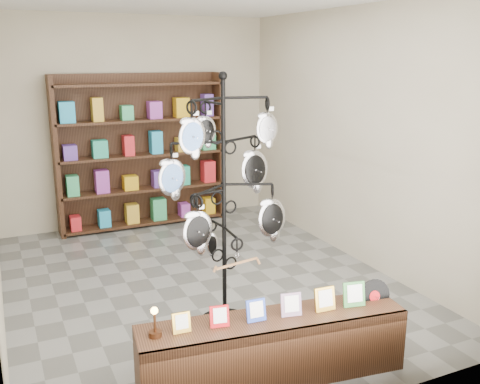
# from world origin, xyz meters

# --- Properties ---
(ground) EXTENTS (5.00, 5.00, 0.00)m
(ground) POSITION_xyz_m (0.00, 0.00, 0.00)
(ground) COLOR slate
(ground) RESTS_ON ground
(room_envelope) EXTENTS (5.00, 5.00, 5.00)m
(room_envelope) POSITION_xyz_m (0.00, 0.00, 1.85)
(room_envelope) COLOR #BBB397
(room_envelope) RESTS_ON ground
(display_tree) EXTENTS (1.18, 1.07, 2.31)m
(display_tree) POSITION_xyz_m (-0.12, -0.99, 1.33)
(display_tree) COLOR black
(display_tree) RESTS_ON ground
(front_shelf) EXTENTS (2.11, 0.69, 0.73)m
(front_shelf) POSITION_xyz_m (-0.13, -1.96, 0.26)
(front_shelf) COLOR black
(front_shelf) RESTS_ON ground
(back_shelving) EXTENTS (2.42, 0.36, 2.20)m
(back_shelving) POSITION_xyz_m (0.00, 2.30, 1.03)
(back_shelving) COLOR black
(back_shelving) RESTS_ON ground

